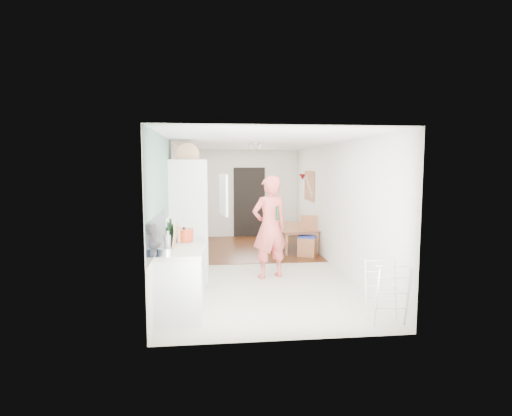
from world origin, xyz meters
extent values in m
cube|color=beige|center=(0.00, 0.00, 0.00)|extent=(3.20, 7.00, 0.01)
cube|color=#512513|center=(0.00, 1.85, 0.01)|extent=(3.20, 3.30, 0.01)
cube|color=slate|center=(-1.59, -2.00, 1.85)|extent=(0.02, 3.00, 1.30)
cube|color=black|center=(-1.59, -2.55, 1.15)|extent=(0.02, 1.90, 0.50)
cube|color=black|center=(0.20, 3.48, 1.00)|extent=(0.90, 0.04, 2.00)
cube|color=white|center=(-1.30, -2.55, 0.43)|extent=(0.60, 0.90, 0.86)
cube|color=#EEE2CA|center=(-1.30, -2.55, 0.89)|extent=(0.62, 0.92, 0.06)
cube|color=white|center=(-1.30, -1.80, 0.44)|extent=(0.60, 0.60, 0.88)
cube|color=silver|center=(-1.30, -1.80, 0.90)|extent=(0.60, 0.60, 0.04)
cube|color=white|center=(-1.27, -0.78, 1.07)|extent=(0.66, 0.66, 2.15)
cube|color=white|center=(-0.66, -1.08, 1.55)|extent=(0.14, 0.56, 0.70)
cube|color=white|center=(-0.96, -0.78, 1.55)|extent=(0.02, 0.52, 0.66)
cube|color=tan|center=(1.58, 1.90, 1.55)|extent=(0.03, 0.90, 0.70)
cube|color=#A26042|center=(1.57, 1.90, 1.55)|extent=(0.00, 0.94, 0.74)
cone|color=maroon|center=(1.54, 2.55, 1.75)|extent=(0.18, 0.18, 0.16)
imported|color=#E35852|center=(0.18, -0.82, 1.10)|extent=(0.93, 0.76, 2.21)
imported|color=#A26042|center=(1.14, 1.62, 0.24)|extent=(0.87, 1.42, 0.48)
cube|color=slate|center=(0.66, 1.42, 0.49)|extent=(0.49, 0.49, 0.18)
cylinder|color=red|center=(-1.29, -1.86, 1.00)|extent=(0.35, 0.35, 0.17)
cylinder|color=silver|center=(-1.45, -2.94, 0.97)|extent=(0.23, 0.23, 0.10)
cylinder|color=#193B1E|center=(0.29, -1.00, 1.21)|extent=(0.06, 0.06, 0.26)
cylinder|color=#193B1E|center=(-1.43, -2.37, 1.08)|extent=(0.08, 0.08, 0.32)
cylinder|color=#193B1E|center=(-1.45, -2.50, 1.07)|extent=(0.08, 0.08, 0.29)
cylinder|color=silver|center=(-1.44, -2.65, 1.03)|extent=(0.09, 0.09, 0.22)
cylinder|color=tan|center=(-1.36, -2.02, 1.02)|extent=(0.07, 0.07, 0.20)
cylinder|color=tan|center=(-1.45, -2.02, 1.03)|extent=(0.07, 0.07, 0.23)
camera|label=1|loc=(-0.84, -7.93, 2.04)|focal=28.00mm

